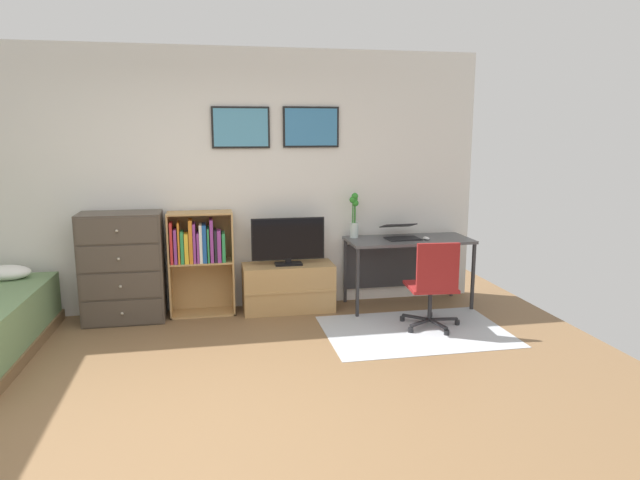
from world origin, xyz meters
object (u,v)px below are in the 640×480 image
(dresser, at_px, (123,267))
(laptop, at_px, (401,232))
(tv_stand, at_px, (288,287))
(desk, at_px, (406,250))
(bamboo_vase, at_px, (354,215))
(bookshelf, at_px, (200,253))
(computer_mouse, at_px, (426,238))
(television, at_px, (288,242))
(office_chair, at_px, (434,283))

(dresser, xyz_separation_m, laptop, (2.86, -0.02, 0.26))
(dresser, relative_size, tv_stand, 1.15)
(desk, height_order, bamboo_vase, bamboo_vase)
(bookshelf, xyz_separation_m, laptop, (2.11, -0.08, 0.15))
(computer_mouse, xyz_separation_m, bamboo_vase, (-0.72, 0.27, 0.23))
(laptop, relative_size, bamboo_vase, 0.81)
(desk, bearing_deg, laptop, -161.46)
(desk, bearing_deg, tv_stand, 179.41)
(dresser, bearing_deg, bookshelf, 4.60)
(television, distance_m, office_chair, 1.54)
(dresser, height_order, laptop, dresser)
(tv_stand, relative_size, office_chair, 1.10)
(dresser, xyz_separation_m, desk, (2.93, 0.00, 0.06))
(television, height_order, laptop, television)
(bookshelf, height_order, desk, bookshelf)
(television, xyz_separation_m, desk, (1.28, 0.01, -0.14))
(bookshelf, relative_size, office_chair, 1.24)
(office_chair, bearing_deg, laptop, 98.91)
(tv_stand, bearing_deg, laptop, -1.77)
(office_chair, height_order, computer_mouse, office_chair)
(bookshelf, distance_m, bamboo_vase, 1.66)
(bookshelf, bearing_deg, dresser, -175.40)
(dresser, bearing_deg, television, -0.25)
(dresser, bearing_deg, laptop, -0.45)
(television, bearing_deg, laptop, -0.72)
(laptop, bearing_deg, office_chair, -88.37)
(television, bearing_deg, dresser, 179.75)
(television, distance_m, computer_mouse, 1.45)
(dresser, xyz_separation_m, computer_mouse, (3.09, -0.17, 0.21))
(office_chair, relative_size, computer_mouse, 8.27)
(dresser, relative_size, bamboo_vase, 2.25)
(bookshelf, height_order, office_chair, bookshelf)
(office_chair, xyz_separation_m, computer_mouse, (0.18, 0.68, 0.30))
(television, relative_size, desk, 0.58)
(desk, height_order, computer_mouse, computer_mouse)
(tv_stand, height_order, office_chair, office_chair)
(dresser, relative_size, laptop, 2.77)
(dresser, bearing_deg, tv_stand, 0.53)
(office_chair, height_order, laptop, laptop)
(computer_mouse, bearing_deg, television, 173.65)
(television, bearing_deg, computer_mouse, -6.35)
(tv_stand, xyz_separation_m, television, (0.00, -0.02, 0.49))
(tv_stand, relative_size, bamboo_vase, 1.96)
(desk, bearing_deg, computer_mouse, -46.53)
(tv_stand, height_order, television, television)
(tv_stand, xyz_separation_m, desk, (1.28, -0.01, 0.36))
(dresser, bearing_deg, bamboo_vase, 2.50)
(dresser, height_order, bookshelf, dresser)
(computer_mouse, bearing_deg, bamboo_vase, 159.19)
(television, xyz_separation_m, bamboo_vase, (0.73, 0.11, 0.25))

